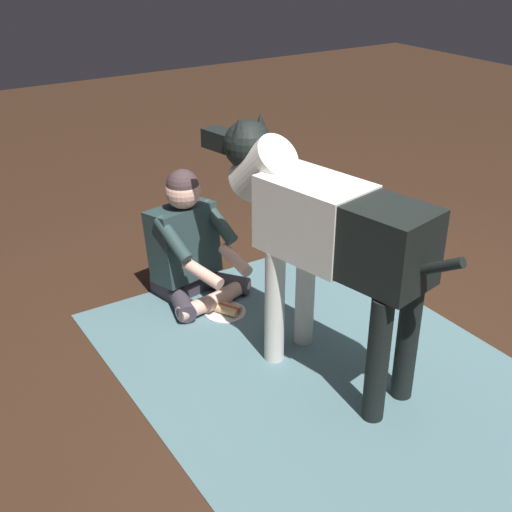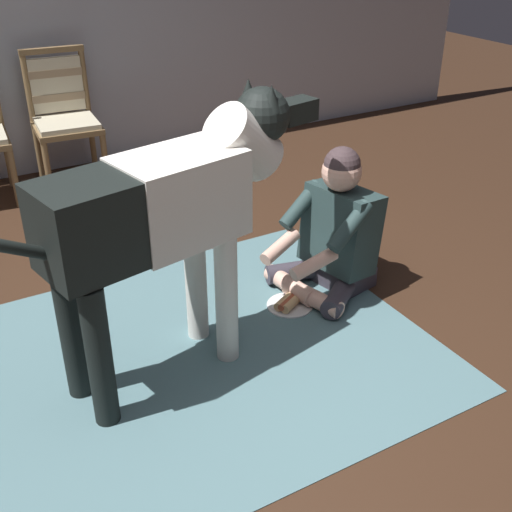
% 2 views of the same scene
% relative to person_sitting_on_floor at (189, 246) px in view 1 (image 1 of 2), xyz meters
% --- Properties ---
extents(ground_plane, '(14.68, 14.68, 0.00)m').
position_rel_person_sitting_on_floor_xyz_m(ground_plane, '(-0.96, -0.44, -0.33)').
color(ground_plane, '#382316').
extents(area_rug, '(2.46, 1.85, 0.01)m').
position_rel_person_sitting_on_floor_xyz_m(area_rug, '(-1.07, -0.20, -0.33)').
color(area_rug, slate).
rests_on(area_rug, ground).
extents(person_sitting_on_floor, '(0.66, 0.57, 0.81)m').
position_rel_person_sitting_on_floor_xyz_m(person_sitting_on_floor, '(0.00, 0.00, 0.00)').
color(person_sitting_on_floor, '#3D3741').
rests_on(person_sitting_on_floor, ground).
extents(large_dog, '(1.54, 0.50, 1.24)m').
position_rel_person_sitting_on_floor_xyz_m(large_dog, '(-1.02, -0.21, 0.46)').
color(large_dog, silver).
rests_on(large_dog, ground).
extents(hot_dog_on_plate, '(0.25, 0.25, 0.06)m').
position_rel_person_sitting_on_floor_xyz_m(hot_dog_on_plate, '(-0.31, -0.06, -0.31)').
color(hot_dog_on_plate, silver).
rests_on(hot_dog_on_plate, ground).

